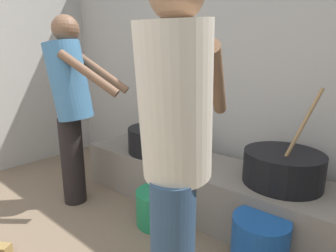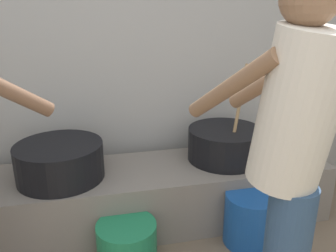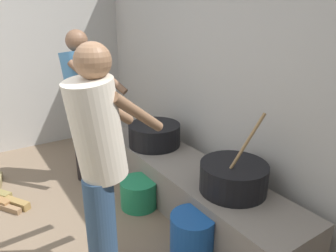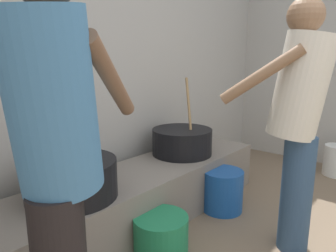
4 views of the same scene
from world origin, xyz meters
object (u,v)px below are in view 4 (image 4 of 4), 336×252
cook_in_cream_shirt (298,113)px  bucket_green_plastic (161,236)px  cook_in_blue_shirt (56,151)px  cooking_pot_main (182,141)px  cooking_pot_secondary (72,179)px  bucket_blue_plastic (223,190)px

cook_in_cream_shirt → bucket_green_plastic: cook_in_cream_shirt is taller
cook_in_cream_shirt → cook_in_blue_shirt: bearing=165.4°
cooking_pot_main → cook_in_blue_shirt: cook_in_blue_shirt is taller
cooking_pot_secondary → cook_in_blue_shirt: 0.86m
cooking_pot_secondary → bucket_green_plastic: 0.68m
cooking_pot_secondary → bucket_blue_plastic: (1.19, -0.38, -0.36)m
cooking_pot_secondary → bucket_green_plastic: size_ratio=1.56×
cook_in_blue_shirt → bucket_green_plastic: (0.80, 0.22, -0.81)m
cook_in_cream_shirt → bucket_blue_plastic: cook_in_cream_shirt is taller
bucket_blue_plastic → cooking_pot_main: bearing=93.7°
cooking_pot_secondary → cook_in_cream_shirt: 1.48m
cook_in_blue_shirt → bucket_green_plastic: cook_in_blue_shirt is taller
cook_in_blue_shirt → bucket_blue_plastic: 1.81m
cook_in_cream_shirt → bucket_green_plastic: bearing=136.9°
cooking_pot_main → cook_in_cream_shirt: (-0.15, -1.05, 0.40)m
cook_in_cream_shirt → cooking_pot_secondary: bearing=135.3°
cooking_pot_secondary → cook_in_blue_shirt: bearing=-124.1°
cook_in_cream_shirt → bucket_blue_plastic: size_ratio=4.64×
bucket_blue_plastic → cooking_pot_secondary: bearing=162.2°
cook_in_blue_shirt → bucket_blue_plastic: bearing=8.7°
bucket_blue_plastic → cook_in_blue_shirt: bearing=-171.3°
cooking_pot_secondary → bucket_blue_plastic: size_ratio=1.60×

